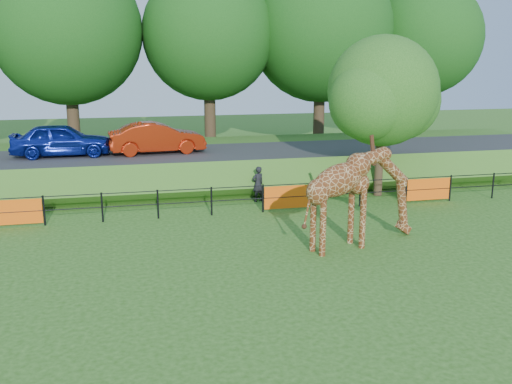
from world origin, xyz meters
TOP-DOWN VIEW (x-y plane):
  - ground at (0.00, 0.00)m, footprint 90.00×90.00m
  - giraffe at (4.10, 3.54)m, footprint 4.40×2.06m
  - perimeter_fence at (0.00, 8.00)m, footprint 28.07×0.10m
  - embankment at (0.00, 15.50)m, footprint 40.00×9.00m
  - road at (0.00, 14.00)m, footprint 40.00×5.00m
  - car_blue at (-5.91, 14.38)m, footprint 4.42×1.78m
  - car_red at (-1.63, 14.24)m, footprint 4.55×1.96m
  - visitor at (2.19, 9.70)m, footprint 0.63×0.54m
  - tree_east at (7.60, 9.63)m, footprint 5.40×4.71m
  - bg_tree_line at (1.89, 22.00)m, footprint 37.30×8.80m

SIDE VIEW (x-z plane):
  - ground at x=0.00m, z-range 0.00..0.00m
  - perimeter_fence at x=0.00m, z-range 0.00..1.10m
  - embankment at x=0.00m, z-range 0.00..1.30m
  - visitor at x=2.19m, z-range 0.00..1.47m
  - road at x=0.00m, z-range 1.30..1.42m
  - giraffe at x=4.10m, z-range 0.00..3.11m
  - car_red at x=-1.63m, z-range 1.42..2.88m
  - car_blue at x=-5.91m, z-range 1.42..2.92m
  - tree_east at x=7.60m, z-range 0.90..7.66m
  - bg_tree_line at x=1.89m, z-range 1.28..13.10m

